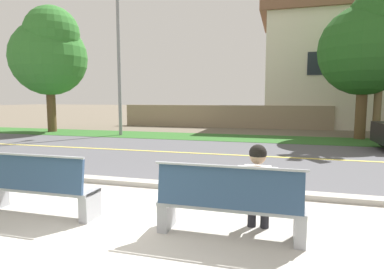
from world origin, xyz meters
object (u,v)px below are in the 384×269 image
object	(u,v)px
shade_tree_far_left	(50,52)
bench_left	(37,187)
streetlamp	(120,45)
shade_tree_left	(368,43)
seated_person_white	(258,187)
bench_right	(229,204)

from	to	relation	value
shade_tree_far_left	bench_left	bearing A→B (deg)	-52.04
bench_left	shade_tree_far_left	distance (m)	14.14
streetlamp	shade_tree_left	size ratio (longest dim) A/B	1.20
shade_tree_left	shade_tree_far_left	bearing A→B (deg)	-176.11
seated_person_white	shade_tree_far_left	bearing A→B (deg)	138.01
shade_tree_far_left	shade_tree_left	distance (m)	15.59
seated_person_white	shade_tree_left	xyz separation A→B (m)	(3.82, 11.62, 3.53)
bench_right	shade_tree_far_left	world-z (taller)	shade_tree_far_left
bench_left	seated_person_white	bearing A→B (deg)	2.93
shade_tree_far_left	shade_tree_left	size ratio (longest dim) A/B	1.02
bench_right	streetlamp	xyz separation A→B (m)	(-7.08, 10.50, 3.95)
bench_right	shade_tree_left	world-z (taller)	shade_tree_left
bench_right	seated_person_white	xyz separation A→B (m)	(0.35, 0.17, 0.22)
shade_tree_left	seated_person_white	bearing A→B (deg)	-108.21
bench_right	seated_person_white	distance (m)	0.45
seated_person_white	shade_tree_far_left	distance (m)	16.19
seated_person_white	streetlamp	xyz separation A→B (m)	(-7.43, 10.33, 3.73)
bench_right	seated_person_white	world-z (taller)	seated_person_white
seated_person_white	bench_right	bearing A→B (deg)	-153.94
bench_right	shade_tree_left	distance (m)	13.06
bench_left	shade_tree_left	size ratio (longest dim) A/B	0.30
bench_left	seated_person_white	size ratio (longest dim) A/B	1.53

